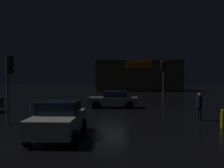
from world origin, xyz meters
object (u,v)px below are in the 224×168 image
(store_building, at_px, (138,76))
(car_near, at_px, (114,99))
(pedestrian, at_px, (199,105))
(car_far, at_px, (59,119))
(fire_hydrant, at_px, (223,119))
(traffic_signal_opposite, at_px, (9,75))
(traffic_signal_main, at_px, (163,73))

(store_building, height_order, car_near, store_building)
(pedestrian, bearing_deg, car_far, -151.26)
(car_near, bearing_deg, fire_hydrant, -54.00)
(car_far, bearing_deg, store_building, 80.08)
(traffic_signal_opposite, distance_m, fire_hydrant, 11.96)
(traffic_signal_main, distance_m, traffic_signal_opposite, 16.29)
(car_far, distance_m, pedestrian, 8.57)
(store_building, relative_size, pedestrian, 9.15)
(car_far, xyz_separation_m, fire_hydrant, (8.05, 2.12, -0.31))
(traffic_signal_main, bearing_deg, car_near, -135.18)
(store_building, height_order, traffic_signal_opposite, store_building)
(store_building, xyz_separation_m, fire_hydrant, (1.76, -33.85, -2.33))
(traffic_signal_opposite, height_order, fire_hydrant, traffic_signal_opposite)
(traffic_signal_opposite, bearing_deg, car_near, 50.01)
(traffic_signal_opposite, xyz_separation_m, fire_hydrant, (11.69, -1.02, -2.29))
(traffic_signal_main, relative_size, car_far, 1.13)
(traffic_signal_main, relative_size, traffic_signal_opposite, 1.13)
(traffic_signal_opposite, distance_m, car_near, 9.36)
(traffic_signal_main, height_order, car_near, traffic_signal_main)
(traffic_signal_main, height_order, traffic_signal_opposite, traffic_signal_main)
(store_building, distance_m, car_far, 36.58)
(traffic_signal_main, relative_size, fire_hydrant, 4.43)
(traffic_signal_opposite, height_order, pedestrian, traffic_signal_opposite)
(car_near, height_order, pedestrian, pedestrian)
(fire_hydrant, bearing_deg, car_far, -165.24)
(fire_hydrant, bearing_deg, traffic_signal_main, 93.22)
(car_near, xyz_separation_m, pedestrian, (5.28, -6.02, 0.24))
(traffic_signal_main, bearing_deg, car_far, -115.72)
(traffic_signal_opposite, bearing_deg, traffic_signal_main, 47.73)
(store_building, relative_size, fire_hydrant, 15.77)
(car_far, height_order, pedestrian, pedestrian)
(store_building, relative_size, car_near, 3.67)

